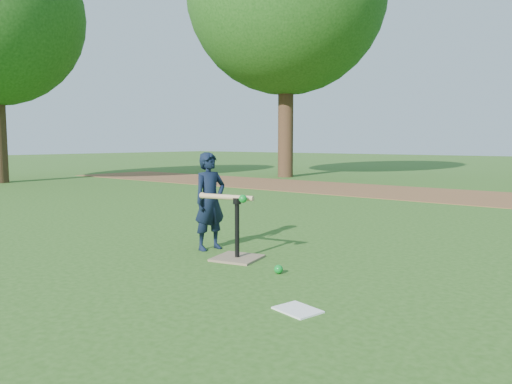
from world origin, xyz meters
The scene contains 7 objects.
ground centered at (0.00, 0.00, 0.00)m, with size 80.00×80.00×0.00m, color #285116.
dirt_strip centered at (0.00, 7.50, 0.01)m, with size 24.00×3.00×0.01m, color brown.
child centered at (-0.18, 0.39, 0.53)m, with size 0.38×0.25×1.05m, color black.
wiffle_ball_ground centered at (1.00, 0.04, 0.04)m, with size 0.08×0.08×0.08m, color #0B8123.
clipboard centered at (1.68, -0.67, 0.01)m, with size 0.30×0.23×0.01m, color white.
batting_tee centered at (0.35, 0.22, 0.11)m, with size 0.52×0.52×0.61m.
swing_action centered at (0.25, 0.19, 0.62)m, with size 0.63×0.17×0.08m.
Camera 1 is at (3.55, -3.47, 1.17)m, focal length 35.00 mm.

